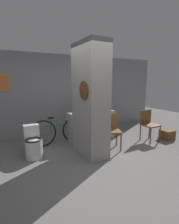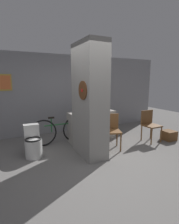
{
  "view_description": "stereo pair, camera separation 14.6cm",
  "coord_description": "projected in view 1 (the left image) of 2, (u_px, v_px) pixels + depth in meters",
  "views": [
    {
      "loc": [
        -1.78,
        -3.03,
        1.76
      ],
      "look_at": [
        0.31,
        0.91,
        0.95
      ],
      "focal_mm": 28.0,
      "sensor_mm": 36.0,
      "label": 1
    },
    {
      "loc": [
        -1.64,
        -3.09,
        1.76
      ],
      "look_at": [
        0.31,
        0.91,
        0.95
      ],
      "focal_mm": 28.0,
      "sensor_mm": 36.0,
      "label": 2
    }
  ],
  "objects": [
    {
      "name": "bicycle",
      "position": [
        59.0,
        131.0,
        4.85
      ],
      "size": [
        1.65,
        0.42,
        0.79
      ],
      "color": "black",
      "rests_on": "ground_plane"
    },
    {
      "name": "chair_by_doorway",
      "position": [
        149.0,
        123.0,
        5.14
      ],
      "size": [
        0.45,
        0.45,
        0.9
      ],
      "rotation": [
        0.0,
        0.0,
        0.03
      ],
      "color": "brown",
      "rests_on": "ground_plane"
    },
    {
      "name": "bottle_tall",
      "position": [
        86.0,
        108.0,
        5.11
      ],
      "size": [
        0.07,
        0.07,
        0.27
      ],
      "color": "#19598C",
      "rests_on": "counter_shelf"
    },
    {
      "name": "ground_plane",
      "position": [
        97.0,
        163.0,
        3.76
      ],
      "size": [
        14.0,
        14.0,
        0.0
      ],
      "primitive_type": "plane",
      "color": "slate"
    },
    {
      "name": "toilet",
      "position": [
        33.0,
        144.0,
        4.02
      ],
      "size": [
        0.39,
        0.55,
        0.73
      ],
      "color": "silver",
      "rests_on": "ground_plane"
    },
    {
      "name": "pillar_center",
      "position": [
        90.0,
        101.0,
        4.03
      ],
      "size": [
        0.52,
        1.03,
        2.6
      ],
      "color": "gray",
      "rests_on": "ground_plane"
    },
    {
      "name": "chair_near_pillar",
      "position": [
        111.0,
        129.0,
        4.56
      ],
      "size": [
        0.56,
        0.56,
        0.9
      ],
      "rotation": [
        0.0,
        0.0,
        -0.36
      ],
      "color": "brown",
      "rests_on": "ground_plane"
    },
    {
      "name": "counter_shelf",
      "position": [
        91.0,
        126.0,
        5.2
      ],
      "size": [
        1.42,
        0.44,
        0.86
      ],
      "color": "gray",
      "rests_on": "ground_plane"
    },
    {
      "name": "wall_back",
      "position": [
        57.0,
        94.0,
        5.82
      ],
      "size": [
        8.0,
        0.09,
        2.6
      ],
      "color": "gray",
      "rests_on": "ground_plane"
    },
    {
      "name": "floor_crate",
      "position": [
        167.0,
        135.0,
        5.3
      ],
      "size": [
        0.35,
        0.35,
        0.28
      ],
      "color": "brown",
      "rests_on": "ground_plane"
    }
  ]
}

